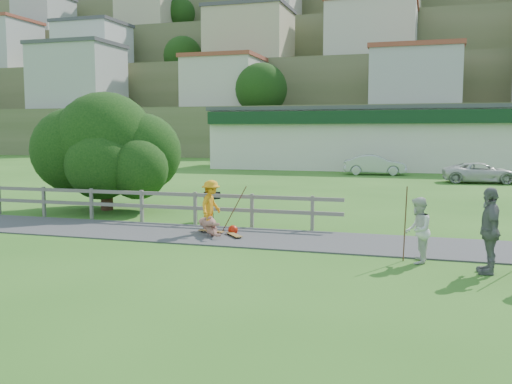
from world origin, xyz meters
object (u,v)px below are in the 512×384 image
spectator_a (418,230)px  car_white (481,173)px  bbq (212,206)px  skater_rider (211,209)px  car_silver (375,165)px  spectator_b (489,231)px  skater_fallen (210,226)px  tree (106,161)px

spectator_a → car_white: size_ratio=0.35×
bbq → skater_rider: bearing=-46.5°
skater_rider → spectator_a: size_ratio=0.99×
skater_rider → spectator_a: 6.45m
car_silver → bbq: bearing=165.6°
skater_rider → bbq: (-0.94, 2.48, -0.27)m
car_white → bbq: car_white is taller
spectator_a → car_white: bearing=175.7°
car_white → spectator_b: bearing=171.1°
spectator_a → car_silver: size_ratio=0.36×
skater_fallen → bbq: 2.94m
skater_rider → skater_fallen: skater_rider is taller
car_white → tree: bearing=133.4°
spectator_b → bbq: bearing=-125.4°
skater_fallen → spectator_a: size_ratio=1.06×
skater_fallen → spectator_b: size_ratio=0.87×
skater_fallen → tree: tree is taller
spectator_b → car_silver: 28.80m
car_silver → car_white: car_silver is taller
skater_fallen → tree: bearing=110.6°
car_white → tree: (-15.26, -17.06, 1.32)m
skater_fallen → car_white: 23.08m
skater_rider → spectator_b: 8.08m
spectator_b → spectator_a: bearing=-114.9°
spectator_b → car_silver: bearing=-173.9°
spectator_b → tree: 15.08m
car_silver → car_white: bearing=-131.0°
spectator_b → bbq: size_ratio=1.88×
tree → car_silver: bearing=68.7°
tree → spectator_b: bearing=-25.7°
car_silver → tree: size_ratio=0.68×
car_white → bbq: (-10.25, -18.39, -0.11)m
car_white → skater_fallen: bearing=151.6°
skater_fallen → spectator_a: (6.01, -1.86, 0.48)m
skater_rider → tree: 7.16m
spectator_a → spectator_b: bearing=72.8°
skater_rider → car_silver: 25.76m
tree → bbq: 5.38m
spectator_b → tree: bearing=-119.8°
car_white → tree: tree is taller
car_silver → car_white: (6.75, -4.76, -0.10)m
skater_fallen → car_white: bearing=31.2°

